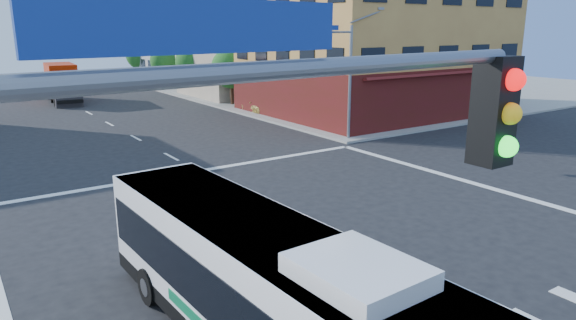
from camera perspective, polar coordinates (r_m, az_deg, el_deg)
ground at (r=17.83m, az=2.94°, el=-8.10°), size 120.00×120.00×0.00m
sidewalk_ne at (r=66.20m, az=8.98°, el=8.43°), size 50.00×50.00×0.15m
corner_building_ne at (r=43.54m, az=9.59°, el=13.03°), size 18.10×15.44×14.00m
building_east_near at (r=54.30m, az=-4.45°, el=11.97°), size 12.06×10.06×9.00m
building_east_far at (r=66.79m, az=-10.59°, el=12.66°), size 12.06×10.06×10.00m
signal_mast_ne at (r=30.48m, az=4.71°, el=10.93°), size 7.91×1.13×8.07m
street_tree_a at (r=46.61m, az=-6.16°, el=10.39°), size 3.60×3.60×5.53m
street_tree_b at (r=53.77m, az=-10.27°, el=10.96°), size 3.80×3.80×5.79m
street_tree_c at (r=61.17m, az=-13.39°, el=10.92°), size 3.40×3.40×5.29m
street_tree_d at (r=68.67m, az=-15.86°, el=11.47°), size 4.00×4.00×6.03m
transit_bus at (r=10.95m, az=-2.85°, el=-14.11°), size 2.82×11.18×3.29m
box_truck at (r=53.12m, az=-23.74°, el=7.74°), size 2.89×8.06×3.56m
parked_car at (r=43.15m, az=-3.61°, el=6.26°), size 1.81×4.16×1.40m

